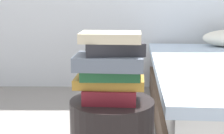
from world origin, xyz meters
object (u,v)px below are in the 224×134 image
(book_ochre, at_px, (109,82))
(book_forest, at_px, (110,72))
(book_cream, at_px, (111,37))
(book_slate, at_px, (109,62))
(book_charcoal, at_px, (114,48))
(book_maroon, at_px, (110,94))

(book_ochre, relative_size, book_forest, 1.21)
(book_forest, height_order, book_cream, book_cream)
(book_ochre, height_order, book_slate, book_slate)
(book_slate, xyz_separation_m, book_charcoal, (0.02, 0.02, 0.06))
(book_maroon, bearing_deg, book_forest, 95.67)
(book_maroon, height_order, book_slate, book_slate)
(book_maroon, xyz_separation_m, book_charcoal, (0.02, 0.01, 0.20))
(book_maroon, bearing_deg, book_slate, -116.48)
(book_ochre, distance_m, book_cream, 0.19)
(book_forest, xyz_separation_m, book_charcoal, (0.02, -0.00, 0.11))
(book_forest, relative_size, book_charcoal, 1.02)
(book_maroon, relative_size, book_charcoal, 0.93)
(book_charcoal, bearing_deg, book_maroon, -163.60)
(book_maroon, distance_m, book_slate, 0.14)
(book_forest, xyz_separation_m, book_slate, (-0.00, -0.02, 0.05))
(book_forest, bearing_deg, book_cream, -82.78)
(book_forest, bearing_deg, book_ochre, -125.91)
(book_forest, distance_m, book_charcoal, 0.11)
(book_ochre, xyz_separation_m, book_forest, (0.00, 0.01, 0.04))
(book_slate, bearing_deg, book_ochre, 93.09)
(book_cream, bearing_deg, book_maroon, 111.48)
(book_maroon, xyz_separation_m, book_ochre, (-0.00, 0.00, 0.05))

